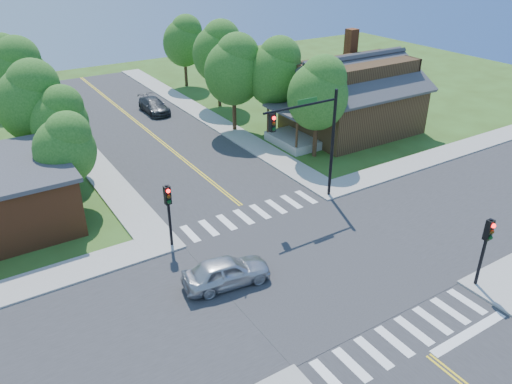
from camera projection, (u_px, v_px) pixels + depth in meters
ground at (314, 265)px, 26.13m from camera, size 100.00×100.00×0.00m
road_ns at (314, 265)px, 26.12m from camera, size 10.00×90.00×0.04m
road_ew at (314, 264)px, 26.11m from camera, size 90.00×10.00×0.04m
intersection_patch at (314, 265)px, 26.13m from camera, size 10.20×10.20×0.06m
sidewalk_ne at (343, 123)px, 45.46m from camera, size 40.00×40.00×0.14m
crosswalk_north at (252, 214)px, 30.75m from camera, size 8.85×2.00×0.01m
crosswalk_south at (404, 336)px, 21.46m from camera, size 8.85×2.00×0.01m
centerline at (315, 264)px, 26.10m from camera, size 0.30×90.00×0.01m
stop_bar at (469, 334)px, 21.62m from camera, size 4.60×0.45×0.09m
signal_mast_ne at (312, 132)px, 29.93m from camera, size 5.30×0.42×7.20m
signal_pole_se at (487, 240)px, 23.34m from camera, size 0.34×0.42×3.80m
signal_pole_nw at (168, 205)px, 26.42m from camera, size 0.34×0.42×3.80m
house_ne at (352, 93)px, 42.43m from camera, size 13.05×8.80×7.11m
tree_e_a at (319, 92)px, 36.52m from camera, size 4.61×4.38×7.83m
tree_e_b at (276, 70)px, 41.23m from camera, size 4.81×4.57×8.18m
tree_e_c at (219, 50)px, 47.59m from camera, size 4.94×4.70×8.41m
tree_e_d at (185, 40)px, 54.34m from camera, size 4.59×4.36×7.81m
tree_w_a at (66, 146)px, 29.79m from camera, size 3.70×3.52×6.29m
tree_w_b at (32, 99)px, 34.21m from camera, size 4.77×4.53×8.11m
tree_w_c at (17, 72)px, 40.02m from camera, size 4.96×4.71×8.43m
tree_w_d at (2, 60)px, 47.06m from camera, size 4.30×4.09×7.31m
tree_house at (235, 68)px, 41.33m from camera, size 4.95×4.70×8.41m
tree_bldg at (60, 118)px, 33.80m from camera, size 3.88×3.69×6.60m
car_silver at (227, 272)px, 24.35m from camera, size 2.94×4.83×1.48m
car_dgrey at (154, 106)px, 47.90m from camera, size 1.94×4.69×1.36m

